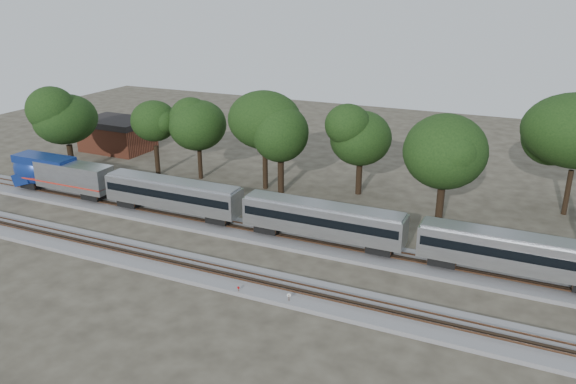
% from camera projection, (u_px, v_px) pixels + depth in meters
% --- Properties ---
extents(ground, '(160.00, 160.00, 0.00)m').
position_uv_depth(ground, '(240.00, 259.00, 56.18)').
color(ground, '#383328').
rests_on(ground, ground).
extents(track_far, '(160.00, 5.00, 0.73)m').
position_uv_depth(track_far, '(266.00, 234.00, 61.25)').
color(track_far, slate).
rests_on(track_far, ground).
extents(track_near, '(160.00, 5.00, 0.73)m').
position_uv_depth(track_near, '(219.00, 274.00, 52.69)').
color(track_near, slate).
rests_on(track_near, ground).
extents(train, '(108.05, 3.08, 4.55)m').
position_uv_depth(train, '(414.00, 234.00, 54.07)').
color(train, silver).
rests_on(train, ground).
extents(switch_stand_red, '(0.28, 0.07, 0.87)m').
position_uv_depth(switch_stand_red, '(238.00, 290.00, 49.35)').
color(switch_stand_red, '#512D19').
rests_on(switch_stand_red, ground).
extents(switch_stand_white, '(0.33, 0.18, 1.10)m').
position_uv_depth(switch_stand_white, '(289.00, 297.00, 47.80)').
color(switch_stand_white, '#512D19').
rests_on(switch_stand_white, ground).
extents(switch_lever, '(0.54, 0.38, 0.30)m').
position_uv_depth(switch_lever, '(266.00, 296.00, 49.06)').
color(switch_lever, '#512D19').
rests_on(switch_lever, ground).
extents(brick_building, '(11.16, 8.04, 5.26)m').
position_uv_depth(brick_building, '(117.00, 135.00, 92.95)').
color(brick_building, brown).
rests_on(brick_building, ground).
extents(tree_0, '(8.26, 8.26, 11.65)m').
position_uv_depth(tree_0, '(66.00, 119.00, 78.93)').
color(tree_0, black).
rests_on(tree_0, ground).
extents(tree_1, '(8.03, 8.03, 11.32)m').
position_uv_depth(tree_1, '(154.00, 121.00, 78.93)').
color(tree_1, black).
rests_on(tree_1, ground).
extents(tree_2, '(7.84, 7.84, 11.05)m').
position_uv_depth(tree_2, '(198.00, 125.00, 77.29)').
color(tree_2, black).
rests_on(tree_2, ground).
extents(tree_3, '(9.54, 9.54, 13.45)m').
position_uv_depth(tree_3, '(265.00, 120.00, 72.73)').
color(tree_3, black).
rests_on(tree_3, ground).
extents(tree_4, '(8.17, 8.17, 11.52)m').
position_uv_depth(tree_4, '(281.00, 134.00, 71.60)').
color(tree_4, black).
rests_on(tree_4, ground).
extents(tree_5, '(7.67, 7.67, 10.81)m').
position_uv_depth(tree_5, '(361.00, 138.00, 71.36)').
color(tree_5, black).
rests_on(tree_5, ground).
extents(tree_6, '(9.00, 9.00, 12.69)m').
position_uv_depth(tree_6, '(445.00, 151.00, 60.80)').
color(tree_6, black).
rests_on(tree_6, ground).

